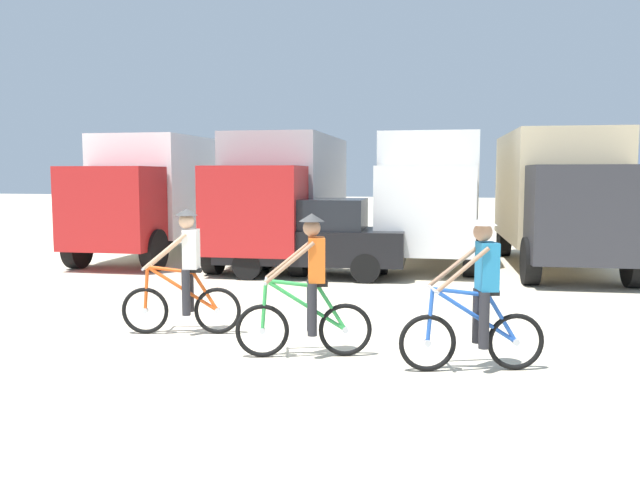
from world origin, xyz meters
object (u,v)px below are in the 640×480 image
object	(u,v)px
box_truck_grey_hauler	(284,191)
box_truck_tan_camper	(559,192)
box_truck_avon_van	(162,190)
cyclist_cowboy_hat	(309,291)
box_truck_white_box	(429,191)
cyclist_orange_shirt	(185,276)
sedan_parked	(314,238)
cyclist_near_camera	(478,300)

from	to	relation	value
box_truck_grey_hauler	box_truck_tan_camper	world-z (taller)	same
box_truck_avon_van	cyclist_cowboy_hat	size ratio (longest dim) A/B	3.77
box_truck_white_box	box_truck_avon_van	bearing A→B (deg)	-173.22
box_truck_grey_hauler	box_truck_tan_camper	xyz separation A→B (m)	(6.98, 0.26, 0.00)
cyclist_orange_shirt	box_truck_white_box	bearing A→B (deg)	73.48
sedan_parked	box_truck_white_box	bearing A→B (deg)	56.07
cyclist_orange_shirt	sedan_parked	bearing A→B (deg)	85.93
cyclist_orange_shirt	cyclist_cowboy_hat	world-z (taller)	same
box_truck_grey_hauler	cyclist_orange_shirt	xyz separation A→B (m)	(1.07, -8.22, -1.03)
box_truck_avon_van	cyclist_orange_shirt	xyz separation A→B (m)	(4.70, -8.25, -1.03)
box_truck_tan_camper	cyclist_cowboy_hat	xyz separation A→B (m)	(-3.87, -9.19, -1.03)
box_truck_grey_hauler	box_truck_white_box	distance (m)	3.89
sedan_parked	cyclist_orange_shirt	xyz separation A→B (m)	(-0.41, -5.71, -0.04)
cyclist_cowboy_hat	cyclist_near_camera	xyz separation A→B (m)	(2.07, -0.09, 0.00)
box_truck_grey_hauler	box_truck_white_box	xyz separation A→B (m)	(3.78, 0.91, 0.00)
box_truck_avon_van	sedan_parked	bearing A→B (deg)	-26.45
sedan_parked	cyclist_cowboy_hat	world-z (taller)	cyclist_cowboy_hat
box_truck_grey_hauler	cyclist_orange_shirt	size ratio (longest dim) A/B	3.78
box_truck_white_box	box_truck_tan_camper	world-z (taller)	same
box_truck_grey_hauler	sedan_parked	size ratio (longest dim) A/B	1.59
box_truck_avon_van	box_truck_tan_camper	xyz separation A→B (m)	(10.61, 0.23, 0.00)
box_truck_avon_van	cyclist_near_camera	xyz separation A→B (m)	(8.82, -9.05, -1.03)
box_truck_tan_camper	box_truck_grey_hauler	bearing A→B (deg)	-177.85
box_truck_avon_van	box_truck_tan_camper	world-z (taller)	same
cyclist_cowboy_hat	box_truck_grey_hauler	bearing A→B (deg)	109.24
box_truck_grey_hauler	box_truck_tan_camper	size ratio (longest dim) A/B	0.99
box_truck_grey_hauler	cyclist_near_camera	size ratio (longest dim) A/B	3.78
box_truck_white_box	cyclist_cowboy_hat	size ratio (longest dim) A/B	3.77
box_truck_white_box	cyclist_orange_shirt	bearing A→B (deg)	-106.52
box_truck_tan_camper	sedan_parked	bearing A→B (deg)	-153.26
box_truck_grey_hauler	cyclist_orange_shirt	world-z (taller)	box_truck_grey_hauler
box_truck_grey_hauler	sedan_parked	world-z (taller)	box_truck_grey_hauler
box_truck_grey_hauler	cyclist_near_camera	world-z (taller)	box_truck_grey_hauler
cyclist_near_camera	sedan_parked	bearing A→B (deg)	119.67
box_truck_avon_van	cyclist_cowboy_hat	world-z (taller)	box_truck_avon_van
box_truck_grey_hauler	cyclist_near_camera	bearing A→B (deg)	-60.09
box_truck_avon_van	cyclist_orange_shirt	size ratio (longest dim) A/B	3.77
box_truck_white_box	box_truck_tan_camper	xyz separation A→B (m)	(3.20, -0.65, 0.00)
box_truck_tan_camper	cyclist_orange_shirt	distance (m)	10.39
box_truck_avon_van	cyclist_cowboy_hat	distance (m)	11.26
cyclist_cowboy_hat	cyclist_near_camera	bearing A→B (deg)	-2.46
box_truck_white_box	sedan_parked	xyz separation A→B (m)	(-2.30, -3.42, -0.99)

